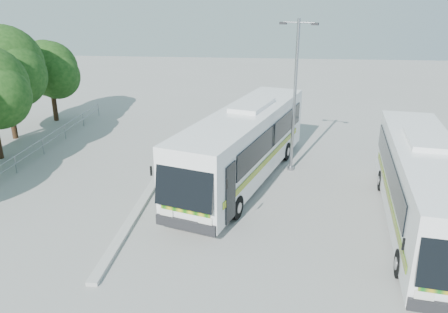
# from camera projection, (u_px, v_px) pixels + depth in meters

# --- Properties ---
(ground) EXTENTS (100.00, 100.00, 0.00)m
(ground) POSITION_uv_depth(u_px,v_px,m) (192.00, 207.00, 19.65)
(ground) COLOR gray
(ground) RESTS_ON ground
(kerb_divider) EXTENTS (0.40, 16.00, 0.15)m
(kerb_divider) POSITION_uv_depth(u_px,v_px,m) (153.00, 185.00, 21.71)
(kerb_divider) COLOR #B2B2AD
(kerb_divider) RESTS_ON ground
(railing) EXTENTS (0.06, 22.00, 1.00)m
(railing) POSITION_uv_depth(u_px,v_px,m) (25.00, 154.00, 24.06)
(railing) COLOR gray
(railing) RESTS_ON ground
(tree_far_d) EXTENTS (5.62, 5.30, 7.33)m
(tree_far_d) POSITION_uv_depth(u_px,v_px,m) (4.00, 65.00, 27.43)
(tree_far_d) COLOR #382314
(tree_far_d) RESTS_ON ground
(tree_far_e) EXTENTS (4.54, 4.28, 5.92)m
(tree_far_e) POSITION_uv_depth(u_px,v_px,m) (50.00, 69.00, 31.89)
(tree_far_e) COLOR #382314
(tree_far_e) RESTS_ON ground
(coach_main) EXTENTS (6.34, 13.09, 3.59)m
(coach_main) POSITION_uv_depth(u_px,v_px,m) (244.00, 143.00, 21.93)
(coach_main) COLOR white
(coach_main) RESTS_ON ground
(coach_adjacent) EXTENTS (4.17, 12.35, 3.37)m
(coach_adjacent) POSITION_uv_depth(u_px,v_px,m) (423.00, 185.00, 17.38)
(coach_adjacent) COLOR white
(coach_adjacent) RESTS_ON ground
(lamppost) EXTENTS (1.88, 0.78, 7.91)m
(lamppost) POSITION_uv_depth(u_px,v_px,m) (295.00, 91.00, 22.33)
(lamppost) COLOR gray
(lamppost) RESTS_ON ground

